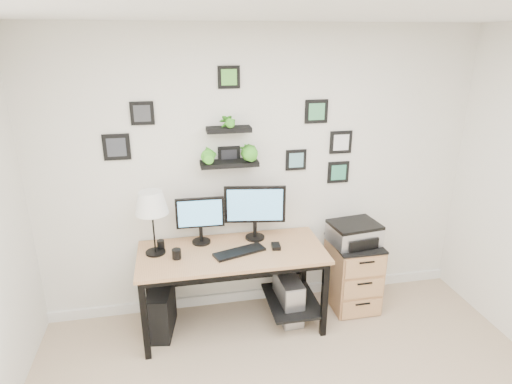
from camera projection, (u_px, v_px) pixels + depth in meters
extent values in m
plane|color=white|center=(372.00, 3.00, 1.60)|extent=(4.00, 4.00, 0.00)
plane|color=white|center=(261.00, 175.00, 3.88)|extent=(4.00, 0.00, 4.00)
cube|color=white|center=(261.00, 294.00, 4.30)|extent=(4.00, 0.03, 0.10)
cube|color=tan|center=(232.00, 252.00, 3.68)|extent=(1.60, 0.70, 0.03)
cube|color=black|center=(232.00, 257.00, 3.69)|extent=(1.54, 0.64, 0.05)
cube|color=black|center=(228.00, 262.00, 4.07)|extent=(1.44, 0.02, 0.41)
cube|color=black|center=(292.00, 300.00, 3.97)|extent=(0.45, 0.63, 0.03)
cube|color=black|center=(145.00, 321.00, 3.39)|extent=(0.05, 0.05, 0.72)
cube|color=black|center=(148.00, 281.00, 3.94)|extent=(0.05, 0.05, 0.72)
cube|color=black|center=(324.00, 300.00, 3.66)|extent=(0.05, 0.05, 0.72)
cube|color=black|center=(304.00, 265.00, 4.22)|extent=(0.05, 0.05, 0.72)
cylinder|color=black|center=(201.00, 242.00, 3.82)|extent=(0.17, 0.17, 0.02)
cylinder|color=black|center=(201.00, 234.00, 3.79)|extent=(0.03, 0.03, 0.15)
cube|color=black|center=(200.00, 213.00, 3.71)|extent=(0.42, 0.04, 0.27)
cube|color=#59A5D8|center=(200.00, 213.00, 3.70)|extent=(0.38, 0.02, 0.24)
cylinder|color=black|center=(255.00, 237.00, 3.90)|extent=(0.20, 0.20, 0.02)
cylinder|color=black|center=(255.00, 230.00, 3.87)|extent=(0.04, 0.04, 0.16)
cube|color=black|center=(255.00, 204.00, 3.78)|extent=(0.54, 0.12, 0.34)
cube|color=#59A5D8|center=(255.00, 205.00, 3.76)|extent=(0.48, 0.08, 0.29)
cube|color=black|center=(240.00, 252.00, 3.63)|extent=(0.46, 0.27, 0.02)
cube|color=black|center=(276.00, 246.00, 3.72)|extent=(0.08, 0.12, 0.03)
cylinder|color=black|center=(156.00, 252.00, 3.63)|extent=(0.17, 0.17, 0.02)
cylinder|color=black|center=(153.00, 225.00, 3.54)|extent=(0.01, 0.01, 0.50)
cone|color=white|center=(151.00, 202.00, 3.48)|extent=(0.27, 0.27, 0.19)
cylinder|color=black|center=(177.00, 254.00, 3.53)|extent=(0.08, 0.08, 0.09)
cylinder|color=black|center=(161.00, 245.00, 3.69)|extent=(0.06, 0.06, 0.08)
cube|color=black|center=(162.00, 310.00, 3.76)|extent=(0.26, 0.45, 0.43)
cube|color=gray|center=(288.00, 297.00, 3.96)|extent=(0.20, 0.42, 0.42)
cube|color=silver|center=(295.00, 310.00, 3.77)|extent=(0.17, 0.02, 0.39)
cube|color=tan|center=(352.00, 274.00, 4.12)|extent=(0.42, 0.50, 0.65)
cube|color=black|center=(355.00, 243.00, 4.01)|extent=(0.43, 0.51, 0.02)
cube|color=tan|center=(362.00, 309.00, 3.96)|extent=(0.39, 0.02, 0.18)
cylinder|color=black|center=(363.00, 304.00, 3.93)|extent=(0.14, 0.02, 0.02)
cube|color=tan|center=(364.00, 289.00, 3.89)|extent=(0.39, 0.02, 0.18)
cylinder|color=black|center=(365.00, 284.00, 3.85)|extent=(0.14, 0.02, 0.02)
cube|color=tan|center=(366.00, 268.00, 3.81)|extent=(0.39, 0.02, 0.18)
cylinder|color=black|center=(367.00, 263.00, 3.78)|extent=(0.14, 0.02, 0.02)
cube|color=silver|center=(354.00, 234.00, 3.97)|extent=(0.47, 0.39, 0.17)
cube|color=black|center=(355.00, 225.00, 3.93)|extent=(0.47, 0.39, 0.03)
cube|color=black|center=(364.00, 245.00, 3.82)|extent=(0.30, 0.06, 0.10)
cube|color=black|center=(229.00, 163.00, 3.70)|extent=(0.50, 0.18, 0.04)
cube|color=black|center=(229.00, 129.00, 3.58)|extent=(0.38, 0.15, 0.04)
imported|color=green|center=(209.00, 147.00, 3.61)|extent=(0.15, 0.12, 0.27)
imported|color=green|center=(249.00, 145.00, 3.67)|extent=(0.15, 0.15, 0.27)
imported|color=green|center=(228.00, 112.00, 3.53)|extent=(0.13, 0.09, 0.25)
cube|color=black|center=(341.00, 142.00, 3.92)|extent=(0.21, 0.02, 0.21)
cube|color=white|center=(341.00, 143.00, 3.91)|extent=(0.15, 0.00, 0.15)
cube|color=black|center=(229.00, 77.00, 3.53)|extent=(0.18, 0.02, 0.18)
cube|color=#53AF3A|center=(229.00, 77.00, 3.52)|extent=(0.13, 0.00, 0.13)
cube|color=black|center=(338.00, 172.00, 4.01)|extent=(0.20, 0.02, 0.20)
cube|color=#34916D|center=(339.00, 173.00, 4.00)|extent=(0.14, 0.00, 0.14)
cube|color=black|center=(296.00, 160.00, 3.89)|extent=(0.19, 0.02, 0.19)
cube|color=#619EAB|center=(296.00, 160.00, 3.88)|extent=(0.13, 0.00, 0.13)
cube|color=black|center=(117.00, 147.00, 3.54)|extent=(0.22, 0.02, 0.22)
cube|color=#32343C|center=(116.00, 147.00, 3.53)|extent=(0.15, 0.00, 0.15)
cube|color=black|center=(142.00, 113.00, 3.49)|extent=(0.19, 0.02, 0.19)
cube|color=#35363A|center=(142.00, 114.00, 3.48)|extent=(0.13, 0.00, 0.13)
cube|color=black|center=(229.00, 157.00, 3.76)|extent=(0.20, 0.02, 0.20)
cube|color=black|center=(229.00, 158.00, 3.75)|extent=(0.14, 0.00, 0.14)
cube|color=black|center=(316.00, 111.00, 3.77)|extent=(0.21, 0.02, 0.21)
cube|color=#459861|center=(317.00, 112.00, 3.76)|extent=(0.15, 0.00, 0.15)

